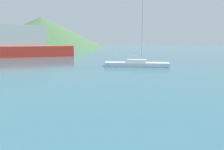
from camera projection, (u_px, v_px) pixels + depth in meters
sailboat_inner at (137, 63)px, 28.32m from camera, size 8.08×5.64×11.20m
hill_central at (42, 32)px, 87.70m from camera, size 50.26×50.26×12.19m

